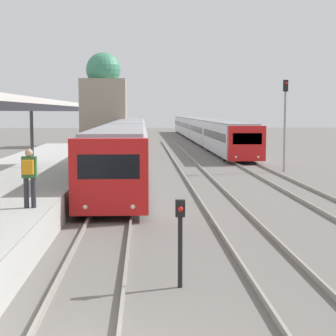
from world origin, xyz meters
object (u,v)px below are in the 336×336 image
object	(u,v)px
person_on_platform	(29,173)
signal_mast_far	(285,115)
train_near	(128,138)
train_far	(200,128)
signal_post_near	(180,233)

from	to	relation	value
person_on_platform	signal_mast_far	xyz separation A→B (m)	(11.90, 18.37, 1.50)
train_near	train_far	size ratio (longest dim) A/B	0.78
train_far	signal_post_near	bearing A→B (deg)	-96.25
person_on_platform	signal_mast_far	distance (m)	21.94
train_near	signal_post_near	bearing A→B (deg)	-86.58
person_on_platform	signal_post_near	distance (m)	5.83
train_far	signal_mast_far	distance (m)	36.49
person_on_platform	train_far	bearing A→B (deg)	79.24
signal_mast_far	signal_post_near	bearing A→B (deg)	-109.39
train_far	signal_post_near	distance (m)	59.34
train_far	signal_post_near	size ratio (longest dim) A/B	34.26
train_near	person_on_platform	bearing A→B (deg)	-94.27
train_near	train_far	bearing A→B (deg)	72.95
train_near	signal_mast_far	world-z (taller)	signal_mast_far
person_on_platform	signal_post_near	xyz separation A→B (m)	(3.95, -4.20, -0.83)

